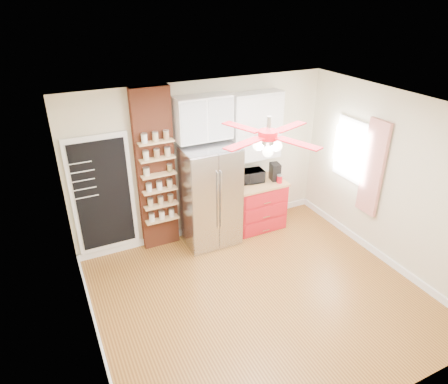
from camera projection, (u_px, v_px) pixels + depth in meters
name	position (u px, v px, depth m)	size (l,w,h in m)	color
floor	(260.00, 296.00, 5.75)	(4.50, 4.50, 0.00)	olive
ceiling	(269.00, 112.00, 4.52)	(4.50, 4.50, 0.00)	white
wall_back	(203.00, 161.00, 6.74)	(4.50, 0.02, 2.70)	beige
wall_front	(381.00, 317.00, 3.53)	(4.50, 0.02, 2.70)	beige
wall_left	(83.00, 261.00, 4.26)	(0.02, 4.00, 2.70)	beige
wall_right	(392.00, 182.00, 6.01)	(0.02, 4.00, 2.70)	beige
chalkboard	(103.00, 195.00, 6.16)	(0.95, 0.05, 1.95)	white
brick_pillar	(156.00, 172.00, 6.34)	(0.60, 0.16, 2.70)	brown
fridge	(210.00, 196.00, 6.64)	(0.90, 0.70, 1.75)	silver
upper_glass_cabinet	(203.00, 118.00, 6.22)	(0.90, 0.35, 0.70)	white
red_cabinet	(258.00, 204.00, 7.25)	(0.94, 0.64, 0.90)	red
upper_shelf_unit	(256.00, 126.00, 6.74)	(0.90, 0.30, 1.15)	white
window	(352.00, 150.00, 6.63)	(0.04, 0.75, 1.05)	white
curtain	(373.00, 168.00, 6.22)	(0.06, 0.40, 1.55)	red
ceiling_fan	(268.00, 135.00, 4.65)	(1.40, 1.40, 0.44)	silver
toaster_oven	(252.00, 176.00, 7.01)	(0.40, 0.27, 0.22)	black
coffee_maker	(275.00, 172.00, 7.07)	(0.15, 0.21, 0.31)	black
canister_left	(280.00, 179.00, 6.99)	(0.10, 0.10, 0.14)	red
canister_right	(274.00, 175.00, 7.14)	(0.11, 0.11, 0.13)	#B70A14
pantry_jar_oats	(146.00, 172.00, 6.14)	(0.10, 0.10, 0.12)	beige
pantry_jar_beans	(170.00, 168.00, 6.28)	(0.08, 0.08, 0.12)	olive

